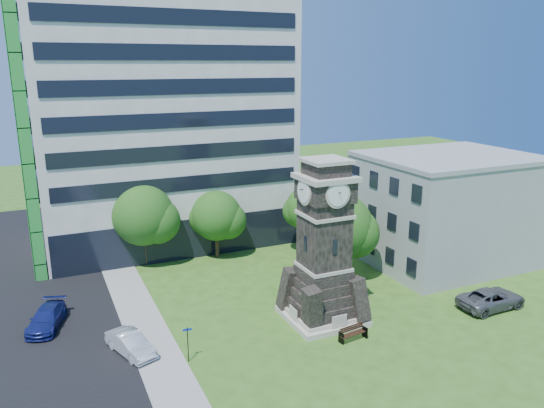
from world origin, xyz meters
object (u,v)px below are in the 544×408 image
clock_tower (324,252)px  car_east_lot (491,299)px  street_sign (188,340)px  car_street_mid (131,344)px  car_street_north (47,318)px  park_bench (353,333)px

clock_tower → car_east_lot: (13.00, -3.96, -4.50)m
car_east_lot → street_sign: size_ratio=2.33×
car_street_mid → car_east_lot: size_ratio=0.77×
car_street_north → car_east_lot: size_ratio=0.87×
park_bench → car_street_mid: bearing=154.3°
street_sign → clock_tower: bearing=15.5°
car_street_mid → street_sign: 4.17m
clock_tower → car_street_north: bearing=159.6°
car_east_lot → car_street_north: bearing=70.3°
clock_tower → park_bench: (0.31, -3.72, -4.71)m
clock_tower → car_east_lot: 14.31m
car_street_mid → car_east_lot: 27.48m
clock_tower → street_sign: size_ratio=5.05×
park_bench → street_sign: street_sign is taller
car_east_lot → park_bench: car_east_lot is taller
car_street_north → street_sign: 11.98m
car_street_north → car_east_lot: car_east_lot is taller
clock_tower → car_street_mid: (-14.05, 0.86, -4.57)m
clock_tower → car_street_north: (-18.99, 7.08, -4.57)m
car_street_mid → park_bench: car_street_mid is taller
clock_tower → car_street_mid: 14.80m
clock_tower → car_street_north: size_ratio=2.50×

